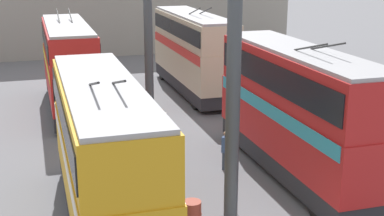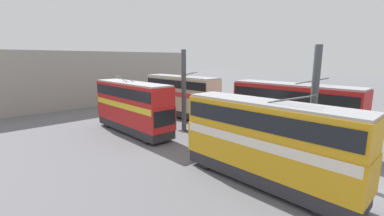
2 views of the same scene
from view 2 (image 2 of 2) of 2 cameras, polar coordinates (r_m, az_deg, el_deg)
ground_plane at (r=18.64m, az=33.60°, el=-14.08°), size 240.00×240.00×0.00m
depot_back_wall at (r=42.38m, az=-20.01°, el=6.08°), size 0.50×36.00×8.37m
support_column_near at (r=18.32m, az=25.30°, el=-0.67°), size 0.83×0.83×8.16m
support_column_far at (r=25.58m, az=-1.83°, el=3.42°), size 0.83×0.83×8.16m
bus_left_near at (r=23.39m, az=21.38°, el=-0.50°), size 10.75×2.54×5.86m
bus_left_far at (r=32.13m, az=-2.45°, el=3.15°), size 11.24×2.54×5.78m
bus_right_mid at (r=15.42m, az=16.16°, el=-6.44°), size 10.51×2.54×5.57m
bus_right_far at (r=25.91m, az=-13.13°, el=0.82°), size 10.48×2.54×5.67m
person_by_left_row at (r=22.28m, az=15.19°, el=-6.18°), size 0.47×0.47×1.69m
person_aisle_midway at (r=23.55m, az=3.75°, el=-5.04°), size 0.40×0.48×1.59m
oil_drum at (r=18.22m, az=22.25°, el=-12.05°), size 0.65×0.65×0.88m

